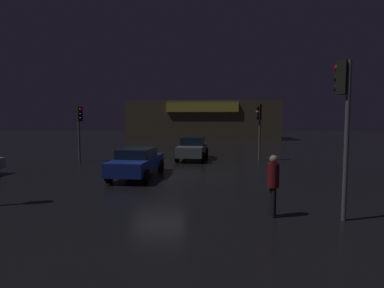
# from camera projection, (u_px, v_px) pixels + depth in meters

# --- Properties ---
(ground_plane) EXTENTS (120.00, 120.00, 0.00)m
(ground_plane) POSITION_uv_depth(u_px,v_px,m) (159.00, 178.00, 15.22)
(ground_plane) COLOR black
(store_building) EXTENTS (20.88, 8.10, 5.37)m
(store_building) POSITION_uv_depth(u_px,v_px,m) (203.00, 120.00, 45.01)
(store_building) COLOR brown
(store_building) RESTS_ON ground
(traffic_signal_main) EXTENTS (0.42, 0.42, 4.49)m
(traffic_signal_main) POSITION_uv_depth(u_px,v_px,m) (344.00, 104.00, 8.60)
(traffic_signal_main) COLOR #595B60
(traffic_signal_main) RESTS_ON ground
(traffic_signal_opposite) EXTENTS (0.43, 0.41, 3.67)m
(traffic_signal_opposite) POSITION_uv_depth(u_px,v_px,m) (79.00, 123.00, 20.66)
(traffic_signal_opposite) COLOR #595B60
(traffic_signal_opposite) RESTS_ON ground
(traffic_signal_cross_left) EXTENTS (0.42, 0.43, 3.87)m
(traffic_signal_cross_left) POSITION_uv_depth(u_px,v_px,m) (259.00, 120.00, 21.25)
(traffic_signal_cross_left) COLOR #595B60
(traffic_signal_cross_left) RESTS_ON ground
(car_near) EXTENTS (2.21, 4.59, 1.60)m
(car_near) POSITION_uv_depth(u_px,v_px,m) (193.00, 148.00, 21.97)
(car_near) COLOR slate
(car_near) RESTS_ON ground
(car_crossing) EXTENTS (2.20, 4.69, 1.43)m
(car_crossing) POSITION_uv_depth(u_px,v_px,m) (137.00, 162.00, 15.39)
(car_crossing) COLOR navy
(car_crossing) RESTS_ON ground
(pedestrian) EXTENTS (0.39, 0.39, 1.83)m
(pedestrian) POSITION_uv_depth(u_px,v_px,m) (273.00, 181.00, 9.03)
(pedestrian) COLOR black
(pedestrian) RESTS_ON ground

